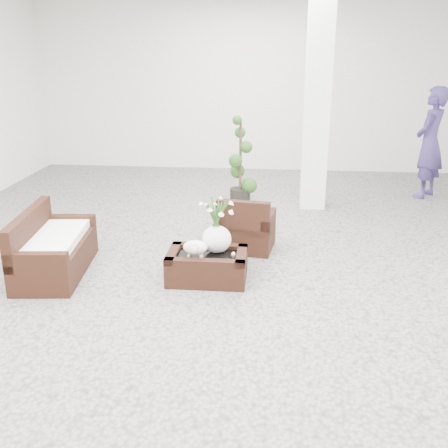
# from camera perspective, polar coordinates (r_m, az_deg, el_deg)

# --- Properties ---
(ground) EXTENTS (11.00, 11.00, 0.00)m
(ground) POSITION_cam_1_polar(r_m,az_deg,el_deg) (6.51, 0.09, -4.89)
(ground) COLOR gray
(ground) RESTS_ON ground
(column) EXTENTS (0.40, 0.40, 3.50)m
(column) POSITION_cam_1_polar(r_m,az_deg,el_deg) (8.80, 9.92, 12.88)
(column) COLOR white
(column) RESTS_ON ground
(coffee_table) EXTENTS (0.90, 0.60, 0.31)m
(coffee_table) POSITION_cam_1_polar(r_m,az_deg,el_deg) (6.19, -1.80, -4.63)
(coffee_table) COLOR black
(coffee_table) RESTS_ON ground
(sheep_figurine) EXTENTS (0.28, 0.23, 0.21)m
(sheep_figurine) POSITION_cam_1_polar(r_m,az_deg,el_deg) (6.01, -3.08, -2.67)
(sheep_figurine) COLOR white
(sheep_figurine) RESTS_ON coffee_table
(planter_narcissus) EXTENTS (0.44, 0.44, 0.80)m
(planter_narcissus) POSITION_cam_1_polar(r_m,az_deg,el_deg) (6.07, -0.80, 0.53)
(planter_narcissus) COLOR white
(planter_narcissus) RESTS_ON coffee_table
(tealight) EXTENTS (0.04, 0.04, 0.03)m
(tealight) POSITION_cam_1_polar(r_m,az_deg,el_deg) (6.11, 1.00, -3.19)
(tealight) COLOR white
(tealight) RESTS_ON coffee_table
(armchair) EXTENTS (0.77, 0.74, 0.73)m
(armchair) POSITION_cam_1_polar(r_m,az_deg,el_deg) (7.06, 2.47, 0.20)
(armchair) COLOR black
(armchair) RESTS_ON ground
(loveseat) EXTENTS (0.82, 1.48, 0.76)m
(loveseat) POSITION_cam_1_polar(r_m,az_deg,el_deg) (6.61, -17.65, -1.92)
(loveseat) COLOR black
(loveseat) RESTS_ON ground
(topiary) EXTENTS (0.39, 0.39, 1.46)m
(topiary) POSITION_cam_1_polar(r_m,az_deg,el_deg) (9.09, 1.76, 6.81)
(topiary) COLOR #204415
(topiary) RESTS_ON ground
(shopper) EXTENTS (0.78, 0.84, 1.93)m
(shopper) POSITION_cam_1_polar(r_m,az_deg,el_deg) (10.03, 21.10, 8.07)
(shopper) COLOR navy
(shopper) RESTS_ON ground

